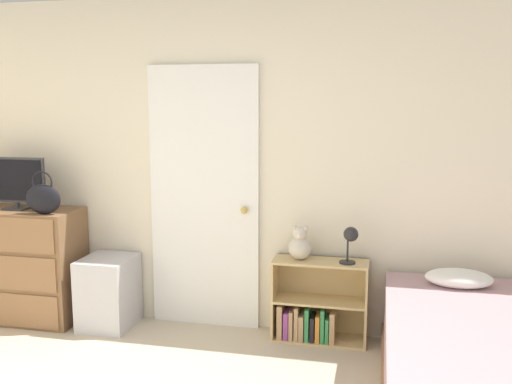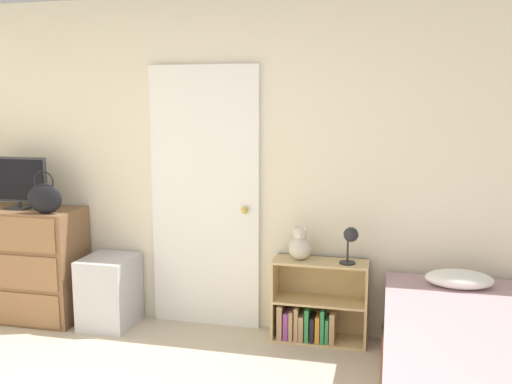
# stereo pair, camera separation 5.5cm
# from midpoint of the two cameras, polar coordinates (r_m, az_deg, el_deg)

# --- Properties ---
(wall_back) EXTENTS (10.00, 0.06, 2.55)m
(wall_back) POSITION_cam_midpoint_polar(r_m,az_deg,el_deg) (4.41, -2.85, 2.63)
(wall_back) COLOR beige
(wall_back) RESTS_ON ground_plane
(door_closed) EXTENTS (0.87, 0.09, 2.04)m
(door_closed) POSITION_cam_midpoint_polar(r_m,az_deg,el_deg) (4.45, -5.54, -0.64)
(door_closed) COLOR white
(door_closed) RESTS_ON ground_plane
(dresser) EXTENTS (0.93, 0.45, 0.92)m
(dresser) POSITION_cam_midpoint_polar(r_m,az_deg,el_deg) (5.04, -22.51, -6.72)
(dresser) COLOR brown
(dresser) RESTS_ON ground_plane
(tv) EXTENTS (0.51, 0.16, 0.42)m
(tv) POSITION_cam_midpoint_polar(r_m,az_deg,el_deg) (4.92, -23.20, 0.91)
(tv) COLOR #2D2D33
(tv) RESTS_ON dresser
(handbag) EXTENTS (0.29, 0.10, 0.33)m
(handbag) POSITION_cam_midpoint_polar(r_m,az_deg,el_deg) (4.64, -20.84, -0.60)
(handbag) COLOR black
(handbag) RESTS_ON dresser
(storage_bin) EXTENTS (0.38, 0.43, 0.56)m
(storage_bin) POSITION_cam_midpoint_polar(r_m,az_deg,el_deg) (4.72, -14.86, -9.64)
(storage_bin) COLOR silver
(storage_bin) RESTS_ON ground_plane
(bookshelf) EXTENTS (0.70, 0.26, 0.61)m
(bookshelf) POSITION_cam_midpoint_polar(r_m,az_deg,el_deg) (4.35, 5.42, -11.64)
(bookshelf) COLOR tan
(bookshelf) RESTS_ON ground_plane
(teddy_bear) EXTENTS (0.17, 0.17, 0.26)m
(teddy_bear) POSITION_cam_midpoint_polar(r_m,az_deg,el_deg) (4.22, 4.05, -5.29)
(teddy_bear) COLOR beige
(teddy_bear) RESTS_ON bookshelf
(desk_lamp) EXTENTS (0.13, 0.13, 0.27)m
(desk_lamp) POSITION_cam_midpoint_polar(r_m,az_deg,el_deg) (4.12, 9.04, -4.57)
(desk_lamp) COLOR #262628
(desk_lamp) RESTS_ON bookshelf
(bed) EXTENTS (0.99, 1.81, 0.64)m
(bed) POSITION_cam_midpoint_polar(r_m,az_deg,el_deg) (3.64, 20.18, -15.83)
(bed) COLOR #996B47
(bed) RESTS_ON ground_plane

